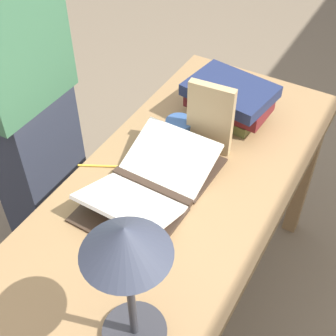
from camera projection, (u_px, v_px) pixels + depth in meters
The scene contains 9 objects.
ground_plane at pixel (179, 303), 1.96m from camera, with size 12.00×12.00×0.00m, color #70604C.
reading_desk at pixel (182, 204), 1.53m from camera, with size 1.36×0.63×0.74m.
open_book at pixel (152, 183), 1.40m from camera, with size 0.48×0.29×0.09m.
book_stack_tall at pixel (229, 99), 1.63m from camera, with size 0.25×0.31×0.13m.
book_standing_upright at pixel (210, 118), 1.47m from camera, with size 0.04×0.15×0.25m.
reading_lamp at pixel (127, 257), 0.88m from camera, with size 0.18×0.18×0.39m.
coffee_mug at pixel (179, 130), 1.56m from camera, with size 0.09×0.11×0.08m.
pencil at pixel (104, 166), 1.49m from camera, with size 0.08×0.15×0.01m.
person_reader at pixel (21, 93), 1.59m from camera, with size 0.36×0.21×1.73m.
Camera 1 is at (0.90, 0.47, 1.77)m, focal length 50.00 mm.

